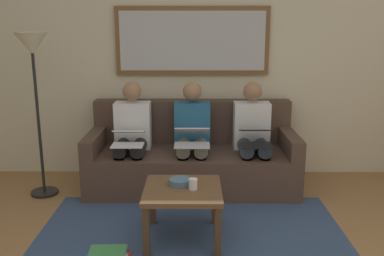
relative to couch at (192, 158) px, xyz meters
The scene contains 15 objects.
wall_rear 1.10m from the couch, 90.00° to the right, with size 6.00×0.12×2.60m, color beige.
area_rug 1.30m from the couch, 90.00° to the left, with size 2.60×1.80×0.01m, color #33476B.
couch is the anchor object (origin of this frame).
framed_mirror 1.30m from the couch, 90.00° to the right, with size 1.71×0.05×0.75m.
coffee_table 1.22m from the couch, 86.64° to the left, with size 0.63×0.63×0.45m.
cup 1.26m from the couch, 90.58° to the left, with size 0.07×0.07×0.09m, color silver.
bowl 1.15m from the couch, 85.21° to the left, with size 0.18×0.18×0.05m, color slate.
person_left 0.71m from the couch, behind, with size 0.38×0.58×1.14m.
laptop_black 0.78m from the couch, 154.19° to the left, with size 0.31×0.37×0.16m.
person_middle 0.31m from the couch, 90.00° to the left, with size 0.38×0.58×1.14m.
laptop_silver 0.43m from the couch, 90.00° to the left, with size 0.35×0.38×0.17m.
person_right 0.71m from the couch, ahead, with size 0.38×0.58×1.14m.
laptop_white 0.78m from the couch, 26.12° to the left, with size 0.31×0.34×0.15m.
magazine_stack 1.67m from the couch, 67.19° to the left, with size 0.34×0.27×0.05m.
standing_lamp 1.90m from the couch, ahead, with size 0.32×0.32×1.66m.
Camera 1 is at (-0.02, 2.35, 1.75)m, focal length 40.10 mm.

